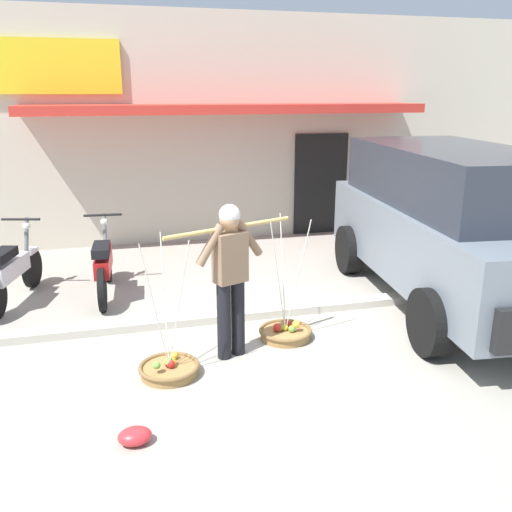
{
  "coord_description": "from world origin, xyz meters",
  "views": [
    {
      "loc": [
        -1.37,
        -5.69,
        2.8
      ],
      "look_at": [
        0.29,
        0.6,
        0.85
      ],
      "focal_mm": 38.66,
      "sensor_mm": 36.0,
      "label": 1
    }
  ],
  "objects_px": {
    "fruit_basket_right_side": "(285,332)",
    "motorcycle_second_in_row": "(104,265)",
    "fruit_basket_left_side": "(169,368)",
    "plastic_litter_bag": "(135,436)",
    "fruit_vendor": "(230,271)",
    "motorcycle_nearest_shop": "(12,271)",
    "parked_truck": "(453,222)"
  },
  "relations": [
    {
      "from": "motorcycle_nearest_shop",
      "to": "fruit_basket_left_side",
      "type": "bearing_deg",
      "value": -54.54
    },
    {
      "from": "fruit_basket_left_side",
      "to": "motorcycle_second_in_row",
      "type": "height_order",
      "value": "fruit_basket_left_side"
    },
    {
      "from": "fruit_basket_right_side",
      "to": "motorcycle_second_in_row",
      "type": "relative_size",
      "value": 0.8
    },
    {
      "from": "motorcycle_second_in_row",
      "to": "plastic_litter_bag",
      "type": "height_order",
      "value": "motorcycle_second_in_row"
    },
    {
      "from": "fruit_vendor",
      "to": "motorcycle_second_in_row",
      "type": "relative_size",
      "value": 0.93
    },
    {
      "from": "fruit_basket_right_side",
      "to": "motorcycle_nearest_shop",
      "type": "height_order",
      "value": "fruit_basket_right_side"
    },
    {
      "from": "motorcycle_second_in_row",
      "to": "parked_truck",
      "type": "xyz_separation_m",
      "value": [
        4.57,
        -1.42,
        0.68
      ]
    },
    {
      "from": "motorcycle_nearest_shop",
      "to": "motorcycle_second_in_row",
      "type": "relative_size",
      "value": 0.98
    },
    {
      "from": "fruit_basket_right_side",
      "to": "motorcycle_second_in_row",
      "type": "height_order",
      "value": "fruit_basket_right_side"
    },
    {
      "from": "fruit_basket_right_side",
      "to": "motorcycle_nearest_shop",
      "type": "distance_m",
      "value": 3.85
    },
    {
      "from": "fruit_basket_left_side",
      "to": "fruit_vendor",
      "type": "bearing_deg",
      "value": 20.86
    },
    {
      "from": "fruit_basket_left_side",
      "to": "plastic_litter_bag",
      "type": "relative_size",
      "value": 5.18
    },
    {
      "from": "fruit_vendor",
      "to": "motorcycle_second_in_row",
      "type": "bearing_deg",
      "value": 120.33
    },
    {
      "from": "fruit_vendor",
      "to": "fruit_basket_left_side",
      "type": "xyz_separation_m",
      "value": [
        -0.71,
        -0.27,
        -0.9
      ]
    },
    {
      "from": "fruit_basket_left_side",
      "to": "motorcycle_nearest_shop",
      "type": "height_order",
      "value": "fruit_basket_left_side"
    },
    {
      "from": "motorcycle_nearest_shop",
      "to": "plastic_litter_bag",
      "type": "height_order",
      "value": "motorcycle_nearest_shop"
    },
    {
      "from": "fruit_vendor",
      "to": "parked_truck",
      "type": "xyz_separation_m",
      "value": [
        3.23,
        0.86,
        0.15
      ]
    },
    {
      "from": "fruit_basket_left_side",
      "to": "motorcycle_nearest_shop",
      "type": "bearing_deg",
      "value": 125.46
    },
    {
      "from": "fruit_basket_left_side",
      "to": "fruit_basket_right_side",
      "type": "relative_size",
      "value": 1.0
    },
    {
      "from": "motorcycle_nearest_shop",
      "to": "parked_truck",
      "type": "xyz_separation_m",
      "value": [
        5.77,
        -1.44,
        0.68
      ]
    },
    {
      "from": "fruit_vendor",
      "to": "motorcycle_second_in_row",
      "type": "distance_m",
      "value": 2.69
    },
    {
      "from": "motorcycle_nearest_shop",
      "to": "plastic_litter_bag",
      "type": "bearing_deg",
      "value": -68.64
    },
    {
      "from": "plastic_litter_bag",
      "to": "motorcycle_second_in_row",
      "type": "bearing_deg",
      "value": 93.49
    },
    {
      "from": "fruit_basket_left_side",
      "to": "plastic_litter_bag",
      "type": "height_order",
      "value": "fruit_basket_left_side"
    },
    {
      "from": "plastic_litter_bag",
      "to": "fruit_basket_right_side",
      "type": "bearing_deg",
      "value": 41.79
    },
    {
      "from": "fruit_basket_left_side",
      "to": "motorcycle_nearest_shop",
      "type": "distance_m",
      "value": 3.18
    },
    {
      "from": "fruit_basket_left_side",
      "to": "parked_truck",
      "type": "height_order",
      "value": "parked_truck"
    },
    {
      "from": "fruit_vendor",
      "to": "motorcycle_nearest_shop",
      "type": "height_order",
      "value": "fruit_vendor"
    },
    {
      "from": "plastic_litter_bag",
      "to": "parked_truck",
      "type": "bearing_deg",
      "value": 27.02
    },
    {
      "from": "motorcycle_nearest_shop",
      "to": "parked_truck",
      "type": "bearing_deg",
      "value": -14.01
    },
    {
      "from": "fruit_basket_right_side",
      "to": "motorcycle_nearest_shop",
      "type": "xyz_separation_m",
      "value": [
        -3.25,
        2.03,
        0.38
      ]
    },
    {
      "from": "fruit_basket_left_side",
      "to": "motorcycle_second_in_row",
      "type": "bearing_deg",
      "value": 103.71
    }
  ]
}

